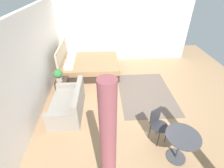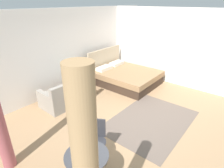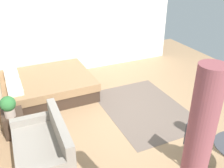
% 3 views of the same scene
% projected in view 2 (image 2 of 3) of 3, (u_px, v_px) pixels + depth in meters
% --- Properties ---
extents(ground_plane, '(9.09, 8.76, 0.02)m').
position_uv_depth(ground_plane, '(131.00, 119.00, 5.10)').
color(ground_plane, '#9E7A56').
extents(wall_back, '(9.09, 0.12, 2.73)m').
position_uv_depth(wall_back, '(60.00, 52.00, 6.20)').
color(wall_back, silver).
rests_on(wall_back, ground).
extents(wall_right, '(0.12, 5.76, 2.73)m').
position_uv_depth(wall_right, '(180.00, 48.00, 6.69)').
color(wall_right, silver).
rests_on(wall_right, ground).
extents(area_rug, '(2.49, 1.77, 0.01)m').
position_uv_depth(area_rug, '(151.00, 121.00, 4.99)').
color(area_rug, '#66564C').
rests_on(area_rug, ground).
extents(bed, '(1.87, 2.24, 1.19)m').
position_uv_depth(bed, '(125.00, 76.00, 7.17)').
color(bed, '#38281E').
rests_on(bed, ground).
extents(couch, '(1.50, 0.88, 0.82)m').
position_uv_depth(couch, '(67.00, 95.00, 5.75)').
color(couch, gray).
rests_on(couch, ground).
extents(nightstand, '(0.48, 0.40, 0.47)m').
position_uv_depth(nightstand, '(85.00, 82.00, 6.76)').
color(nightstand, '#38281E').
rests_on(nightstand, ground).
extents(potted_plant, '(0.29, 0.29, 0.43)m').
position_uv_depth(potted_plant, '(81.00, 70.00, 6.52)').
color(potted_plant, tan).
rests_on(potted_plant, nightstand).
extents(vase, '(0.10, 0.10, 0.15)m').
position_uv_depth(vase, '(87.00, 73.00, 6.73)').
color(vase, silver).
rests_on(vase, nightstand).
extents(balcony_table, '(0.70, 0.70, 0.73)m').
position_uv_depth(balcony_table, '(87.00, 165.00, 3.00)').
color(balcony_table, '#3F3F44').
rests_on(balcony_table, ground).
extents(cafe_chair_near_window, '(0.55, 0.55, 0.89)m').
position_uv_depth(cafe_chair_near_window, '(97.00, 137.00, 3.58)').
color(cafe_chair_near_window, '#2D2D33').
rests_on(cafe_chair_near_window, ground).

